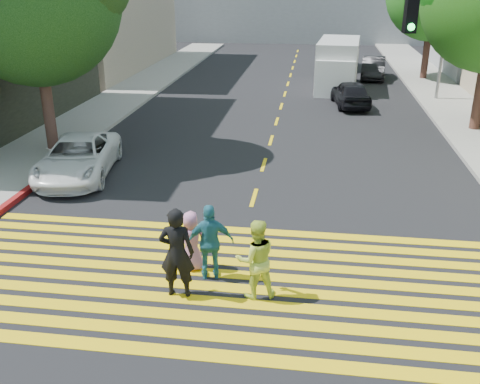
% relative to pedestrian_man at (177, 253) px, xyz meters
% --- Properties ---
extents(ground, '(120.00, 120.00, 0.00)m').
position_rel_pedestrian_man_xyz_m(ground, '(0.96, -0.61, -0.98)').
color(ground, black).
extents(sidewalk_left, '(3.00, 40.00, 0.15)m').
position_rel_pedestrian_man_xyz_m(sidewalk_left, '(-7.54, 21.39, -0.91)').
color(sidewalk_left, gray).
rests_on(sidewalk_left, ground).
extents(sidewalk_right, '(3.00, 60.00, 0.15)m').
position_rel_pedestrian_man_xyz_m(sidewalk_right, '(9.46, 14.39, -0.91)').
color(sidewalk_right, gray).
rests_on(sidewalk_right, ground).
extents(curb_red, '(0.20, 8.00, 0.16)m').
position_rel_pedestrian_man_xyz_m(curb_red, '(-5.94, 5.39, -0.90)').
color(curb_red, maroon).
rests_on(curb_red, ground).
extents(crosswalk, '(13.40, 5.30, 0.01)m').
position_rel_pedestrian_man_xyz_m(crosswalk, '(0.96, 0.66, -0.98)').
color(crosswalk, yellow).
rests_on(crosswalk, ground).
extents(lane_line, '(0.12, 34.40, 0.01)m').
position_rel_pedestrian_man_xyz_m(lane_line, '(0.96, 21.89, -0.98)').
color(lane_line, yellow).
rests_on(lane_line, ground).
extents(pedestrian_man, '(0.74, 0.51, 1.96)m').
position_rel_pedestrian_man_xyz_m(pedestrian_man, '(0.00, 0.00, 0.00)').
color(pedestrian_man, black).
rests_on(pedestrian_man, ground).
extents(pedestrian_woman, '(1.00, 0.88, 1.72)m').
position_rel_pedestrian_man_xyz_m(pedestrian_woman, '(1.59, 0.18, -0.12)').
color(pedestrian_woman, '#C7DC47').
rests_on(pedestrian_woman, ground).
extents(pedestrian_child, '(0.75, 0.56, 1.39)m').
position_rel_pedestrian_man_xyz_m(pedestrian_child, '(0.04, 1.08, -0.29)').
color(pedestrian_child, '#C176A2').
rests_on(pedestrian_child, ground).
extents(pedestrian_extra, '(1.08, 0.65, 1.72)m').
position_rel_pedestrian_man_xyz_m(pedestrian_extra, '(0.54, 0.78, -0.12)').
color(pedestrian_extra, '#276E85').
rests_on(pedestrian_extra, ground).
extents(white_sedan, '(2.85, 4.91, 1.28)m').
position_rel_pedestrian_man_xyz_m(white_sedan, '(-4.98, 6.47, -0.34)').
color(white_sedan, white).
rests_on(white_sedan, ground).
extents(dark_car_near, '(2.06, 4.02, 1.31)m').
position_rel_pedestrian_man_xyz_m(dark_car_near, '(4.39, 17.88, -0.33)').
color(dark_car_near, black).
rests_on(dark_car_near, ground).
extents(silver_car, '(2.18, 5.01, 1.43)m').
position_rel_pedestrian_man_xyz_m(silver_car, '(4.44, 30.16, -0.27)').
color(silver_car, gray).
rests_on(silver_car, ground).
extents(dark_car_parked, '(1.82, 4.17, 1.33)m').
position_rel_pedestrian_man_xyz_m(dark_car_parked, '(6.21, 25.98, -0.32)').
color(dark_car_parked, black).
rests_on(dark_car_parked, ground).
extents(white_van, '(2.64, 5.95, 2.73)m').
position_rel_pedestrian_man_xyz_m(white_van, '(3.82, 22.28, 0.31)').
color(white_van, beige).
rests_on(white_van, ground).
extents(street_lamp, '(1.93, 0.46, 8.52)m').
position_rel_pedestrian_man_xyz_m(street_lamp, '(8.75, 19.72, 3.91)').
color(street_lamp, gray).
rests_on(street_lamp, ground).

